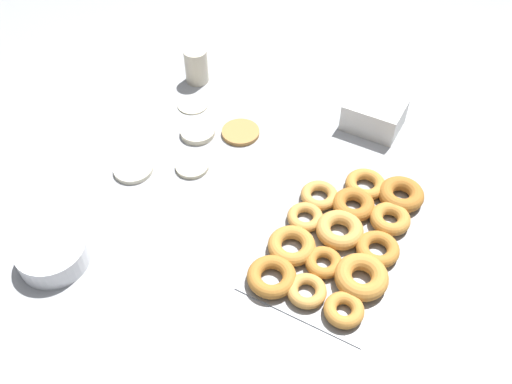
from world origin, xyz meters
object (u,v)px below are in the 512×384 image
pancake_1 (192,166)px  paper_cup (196,66)px  pancake_4 (193,104)px  pancake_3 (241,132)px  pancake_2 (133,169)px  batter_bowl (53,254)px  donut_tray (343,236)px  container_stack (374,115)px  pancake_0 (198,132)px

pancake_1 → paper_cup: paper_cup is taller
pancake_1 → pancake_4: pancake_1 is taller
pancake_1 → pancake_4: 0.26m
pancake_3 → pancake_4: bearing=77.3°
pancake_2 → batter_bowl: 0.31m
pancake_3 → paper_cup: paper_cup is taller
donut_tray → paper_cup: bearing=60.2°
pancake_1 → pancake_2: bearing=122.6°
container_stack → paper_cup: 0.55m
donut_tray → paper_cup: paper_cup is taller
pancake_0 → donut_tray: 0.52m
pancake_2 → pancake_3: size_ratio=0.96×
pancake_3 → batter_bowl: batter_bowl is taller
pancake_0 → pancake_1: size_ratio=1.10×
pancake_3 → container_stack: 0.37m
pancake_3 → pancake_4: pancake_3 is taller
donut_tray → paper_cup: 0.73m
donut_tray → batter_bowl: (-0.36, 0.55, 0.01)m
pancake_0 → pancake_3: pancake_0 is taller
pancake_3 → donut_tray: size_ratio=0.22×
pancake_2 → pancake_3: (0.26, -0.17, -0.00)m
pancake_2 → container_stack: (0.47, -0.48, 0.03)m
pancake_1 → container_stack: (0.38, -0.35, 0.04)m
pancake_2 → paper_cup: bearing=9.1°
batter_bowl → pancake_4: bearing=3.0°
pancake_4 → donut_tray: bearing=-113.6°
pancake_2 → paper_cup: paper_cup is taller
pancake_1 → donut_tray: donut_tray is taller
pancake_3 → pancake_2: bearing=146.1°
pancake_1 → batter_bowl: size_ratio=0.56×
pancake_2 → pancake_4: (0.30, 0.01, -0.00)m
batter_bowl → paper_cup: 0.73m
pancake_1 → pancake_2: pancake_2 is taller
pancake_2 → container_stack: 0.67m
pancake_3 → pancake_1: bearing=165.6°
pancake_1 → batter_bowl: 0.41m
pancake_4 → batter_bowl: (-0.61, -0.03, 0.02)m
pancake_4 → batter_bowl: size_ratio=0.57×
pancake_2 → pancake_1: bearing=-57.4°
pancake_1 → donut_tray: (-0.03, -0.44, 0.01)m
paper_cup → pancake_2: bearing=-170.9°
pancake_3 → pancake_0: bearing=119.3°
donut_tray → batter_bowl: batter_bowl is taller
pancake_2 → paper_cup: (0.41, 0.07, 0.05)m
pancake_3 → paper_cup: (0.15, 0.24, 0.05)m
pancake_0 → paper_cup: paper_cup is taller
donut_tray → container_stack: (0.42, 0.08, 0.02)m
pancake_1 → pancake_2: 0.15m
pancake_4 → container_stack: 0.52m
batter_bowl → container_stack: container_stack is taller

